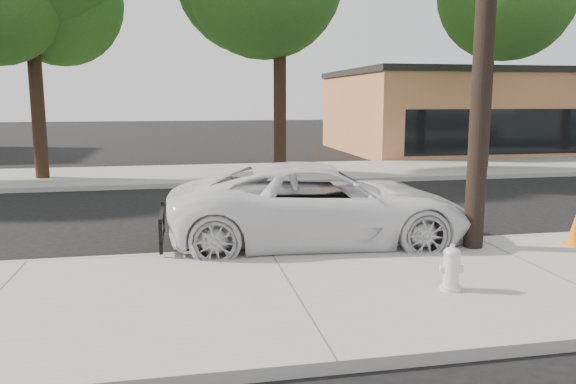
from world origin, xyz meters
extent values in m
plane|color=black|center=(0.00, 0.00, 0.00)|extent=(120.00, 120.00, 0.00)
cube|color=gray|center=(0.00, -4.30, 0.07)|extent=(90.00, 4.40, 0.15)
cube|color=gray|center=(0.00, 8.50, 0.07)|extent=(90.00, 5.00, 0.15)
cube|color=#9E9B93|center=(0.00, -2.10, 0.07)|extent=(90.00, 0.12, 0.16)
cube|color=#B3744A|center=(16.00, 16.00, 2.00)|extent=(18.00, 10.00, 4.00)
cylinder|color=black|center=(-6.00, 8.20, 2.28)|extent=(0.44, 0.44, 4.25)
sphere|color=#1F4413|center=(-6.00, 8.20, 5.80)|extent=(4.20, 4.20, 4.20)
cylinder|color=black|center=(2.00, 7.80, 2.53)|extent=(0.44, 0.44, 4.75)
cylinder|color=black|center=(10.00, 8.10, 2.35)|extent=(0.44, 0.44, 4.40)
sphere|color=#1F4413|center=(10.00, 8.10, 6.00)|extent=(4.35, 4.35, 4.35)
imported|color=white|center=(1.10, -1.51, 0.79)|extent=(5.85, 3.03, 1.58)
cylinder|color=silver|center=(2.13, -4.73, 0.18)|extent=(0.29, 0.29, 0.06)
cylinder|color=silver|center=(2.13, -4.73, 0.40)|extent=(0.22, 0.22, 0.51)
ellipsoid|color=silver|center=(2.13, -4.73, 0.67)|extent=(0.24, 0.24, 0.17)
cylinder|color=silver|center=(2.13, -4.73, 0.45)|extent=(0.33, 0.18, 0.10)
cylinder|color=silver|center=(2.13, -4.73, 0.45)|extent=(0.17, 0.19, 0.13)
cube|color=orange|center=(5.49, -2.92, 0.16)|extent=(0.36, 0.36, 0.02)
cone|color=orange|center=(5.49, -2.92, 0.46)|extent=(0.32, 0.32, 0.63)
camera|label=1|loc=(-1.51, -11.61, 2.77)|focal=35.00mm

